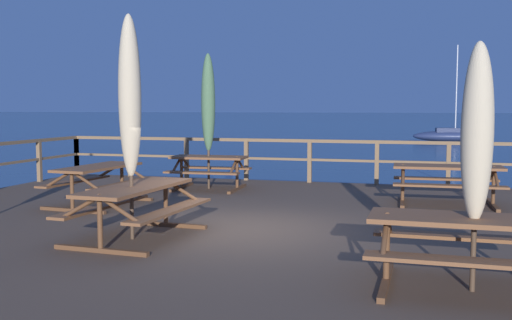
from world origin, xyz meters
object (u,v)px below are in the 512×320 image
(patio_umbrella_short_front, at_px, (477,134))
(picnic_table_back_left, at_px, (98,176))
(sailboat_distant, at_px, (451,136))
(picnic_table_front_right, at_px, (209,165))
(patio_umbrella_tall_front, at_px, (130,97))
(picnic_table_mid_left, at_px, (448,176))
(picnic_table_mid_centre, at_px, (466,237))
(picnic_table_mid_right, at_px, (136,200))
(patio_umbrella_tall_mid_left, at_px, (208,103))

(patio_umbrella_short_front, bearing_deg, picnic_table_back_left, 149.96)
(picnic_table_back_left, xyz_separation_m, sailboat_distant, (8.31, 40.00, -0.94))
(picnic_table_front_right, height_order, sailboat_distant, sailboat_distant)
(picnic_table_front_right, distance_m, patio_umbrella_tall_front, 5.47)
(picnic_table_mid_left, relative_size, picnic_table_mid_centre, 1.05)
(picnic_table_front_right, height_order, patio_umbrella_short_front, patio_umbrella_short_front)
(picnic_table_mid_right, height_order, patio_umbrella_short_front, patio_umbrella_short_front)
(picnic_table_back_left, distance_m, patio_umbrella_tall_mid_left, 3.34)
(picnic_table_front_right, relative_size, sailboat_distant, 0.23)
(picnic_table_mid_right, bearing_deg, patio_umbrella_tall_mid_left, 98.69)
(picnic_table_back_left, bearing_deg, picnic_table_mid_left, 15.91)
(picnic_table_back_left, relative_size, patio_umbrella_tall_mid_left, 0.67)
(picnic_table_mid_centre, xyz_separation_m, patio_umbrella_tall_front, (-4.45, 1.25, 1.47))
(patio_umbrella_tall_front, bearing_deg, patio_umbrella_tall_mid_left, 98.23)
(picnic_table_mid_left, distance_m, picnic_table_mid_centre, 5.62)
(patio_umbrella_tall_front, relative_size, sailboat_distant, 0.41)
(patio_umbrella_tall_front, distance_m, patio_umbrella_tall_mid_left, 5.32)
(picnic_table_back_left, bearing_deg, sailboat_distant, 78.26)
(picnic_table_mid_right, bearing_deg, picnic_table_mid_centre, -16.55)
(picnic_table_mid_centre, bearing_deg, picnic_table_mid_right, 163.45)
(patio_umbrella_tall_mid_left, height_order, patio_umbrella_short_front, patio_umbrella_tall_mid_left)
(patio_umbrella_tall_front, bearing_deg, picnic_table_mid_right, 62.73)
(sailboat_distant, bearing_deg, patio_umbrella_tall_mid_left, -100.73)
(patio_umbrella_short_front, xyz_separation_m, sailboat_distant, (1.77, 43.78, -2.00))
(picnic_table_front_right, relative_size, picnic_table_back_left, 0.85)
(picnic_table_mid_left, relative_size, sailboat_distant, 0.27)
(picnic_table_back_left, bearing_deg, patio_umbrella_tall_front, -51.30)
(picnic_table_back_left, bearing_deg, patio_umbrella_tall_mid_left, 65.46)
(picnic_table_mid_left, bearing_deg, picnic_table_back_left, -164.09)
(picnic_table_back_left, xyz_separation_m, patio_umbrella_tall_mid_left, (1.26, 2.75, 1.43))
(picnic_table_front_right, relative_size, patio_umbrella_tall_front, 0.55)
(picnic_table_mid_left, xyz_separation_m, patio_umbrella_tall_front, (-4.49, -4.37, 1.47))
(picnic_table_front_right, distance_m, sailboat_distant, 37.97)
(sailboat_distant, bearing_deg, picnic_table_front_right, -100.68)
(sailboat_distant, bearing_deg, patio_umbrella_tall_front, -98.43)
(patio_umbrella_tall_front, bearing_deg, patio_umbrella_short_front, -15.62)
(picnic_table_mid_right, distance_m, sailboat_distant, 42.92)
(picnic_table_front_right, height_order, picnic_table_mid_centre, same)
(picnic_table_mid_centre, bearing_deg, patio_umbrella_short_front, -12.49)
(picnic_table_mid_left, bearing_deg, picnic_table_mid_right, -135.98)
(picnic_table_mid_centre, xyz_separation_m, sailboat_distant, (1.85, 43.76, -0.94))
(picnic_table_mid_left, height_order, picnic_table_mid_centre, same)
(picnic_table_mid_right, xyz_separation_m, patio_umbrella_short_front, (4.49, -1.33, 1.06))
(picnic_table_back_left, distance_m, patio_umbrella_tall_front, 3.55)
(picnic_table_mid_centre, height_order, patio_umbrella_short_front, patio_umbrella_short_front)
(patio_umbrella_short_front, bearing_deg, patio_umbrella_tall_front, 164.38)
(picnic_table_back_left, relative_size, patio_umbrella_short_front, 0.81)
(patio_umbrella_short_front, bearing_deg, patio_umbrella_tall_mid_left, 128.97)
(picnic_table_front_right, distance_m, patio_umbrella_tall_mid_left, 1.44)
(picnic_table_mid_left, xyz_separation_m, picnic_table_front_right, (-5.23, 0.84, -0.01))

